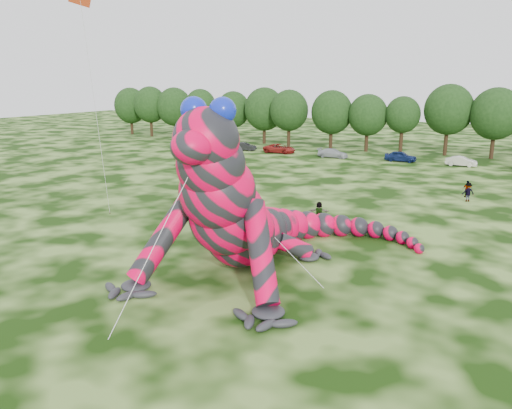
{
  "coord_description": "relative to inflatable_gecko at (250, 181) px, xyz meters",
  "views": [
    {
      "loc": [
        17.64,
        -20.61,
        11.07
      ],
      "look_at": [
        4.32,
        4.21,
        4.0
      ],
      "focal_mm": 35.0,
      "sensor_mm": 36.0,
      "label": 1
    }
  ],
  "objects": [
    {
      "name": "spectator_5",
      "position": [
        0.63,
        10.15,
        -4.29
      ],
      "size": [
        1.69,
        1.04,
        1.73
      ],
      "primitive_type": "imported",
      "rotation": [
        0.0,
        0.0,
        3.5
      ],
      "color": "gray",
      "rests_on": "ground"
    },
    {
      "name": "spectator_2",
      "position": [
        10.26,
        23.45,
        -4.26
      ],
      "size": [
        1.34,
        1.15,
        1.79
      ],
      "primitive_type": "imported",
      "rotation": [
        0.0,
        0.0,
        3.65
      ],
      "color": "gray",
      "rests_on": "ground"
    },
    {
      "name": "inflatable_gecko",
      "position": [
        0.0,
        0.0,
        0.0
      ],
      "size": [
        18.8,
        21.81,
        10.31
      ],
      "primitive_type": null,
      "rotation": [
        0.0,
        0.0,
        0.07
      ],
      "color": "#F2003C",
      "rests_on": "ground"
    },
    {
      "name": "tree_11",
      "position": [
        10.41,
        52.99,
        -0.12
      ],
      "size": [
        7.01,
        6.31,
        10.07
      ],
      "primitive_type": null,
      "color": "black",
      "rests_on": "ground"
    },
    {
      "name": "tree_5",
      "position": [
        -26.5,
        53.23,
        -0.26
      ],
      "size": [
        7.16,
        6.44,
        9.8
      ],
      "primitive_type": null,
      "color": "black",
      "rests_on": "ground"
    },
    {
      "name": "spectator_3",
      "position": [
        10.03,
        25.3,
        -4.34
      ],
      "size": [
        1.03,
        0.8,
        1.63
      ],
      "primitive_type": "imported",
      "rotation": [
        0.0,
        0.0,
        3.63
      ],
      "color": "gray",
      "rests_on": "ground"
    },
    {
      "name": "spectator_1",
      "position": [
        -12.65,
        18.15,
        -4.35
      ],
      "size": [
        0.91,
        0.78,
        1.6
      ],
      "primitive_type": "imported",
      "rotation": [
        0.0,
        0.0,
        2.89
      ],
      "color": "gray",
      "rests_on": "ground"
    },
    {
      "name": "tree_1",
      "position": [
        -51.73,
        52.84,
        -0.25
      ],
      "size": [
        6.74,
        6.07,
        9.81
      ],
      "primitive_type": null,
      "color": "black",
      "rests_on": "ground"
    },
    {
      "name": "car_3",
      "position": [
        -10.07,
        43.26,
        -4.51
      ],
      "size": [
        4.49,
        1.85,
        1.3
      ],
      "primitive_type": "imported",
      "rotation": [
        0.0,
        0.0,
        1.56
      ],
      "color": "#A7ABB0",
      "rests_on": "ground"
    },
    {
      "name": "tree_9",
      "position": [
        -2.31,
        52.14,
        -0.82
      ],
      "size": [
        5.27,
        4.74,
        8.68
      ],
      "primitive_type": null,
      "color": "black",
      "rests_on": "ground"
    },
    {
      "name": "tree_6",
      "position": [
        -20.93,
        51.48,
        -0.41
      ],
      "size": [
        6.52,
        5.86,
        9.49
      ],
      "primitive_type": null,
      "color": "black",
      "rests_on": "ground"
    },
    {
      "name": "tree_4",
      "position": [
        -33.01,
        53.5,
        -0.63
      ],
      "size": [
        6.22,
        5.6,
        9.06
      ],
      "primitive_type": null,
      "color": "black",
      "rests_on": "ground"
    },
    {
      "name": "tree_2",
      "position": [
        -46.39,
        53.55,
        -0.33
      ],
      "size": [
        7.04,
        6.34,
        9.64
      ],
      "primitive_type": null,
      "color": "black",
      "rests_on": "ground"
    },
    {
      "name": "car_1",
      "position": [
        -25.13,
        43.64,
        -4.52
      ],
      "size": [
        4.0,
        1.9,
        1.27
      ],
      "primitive_type": "imported",
      "rotation": [
        0.0,
        0.0,
        1.72
      ],
      "color": "black",
      "rests_on": "ground"
    },
    {
      "name": "ground",
      "position": [
        -3.37,
        -5.21,
        -5.15
      ],
      "size": [
        240.0,
        240.0,
        0.0
      ],
      "primitive_type": "plane",
      "color": "#16330A",
      "rests_on": "ground"
    },
    {
      "name": "flying_kite",
      "position": [
        -13.38,
        0.51,
        10.02
      ],
      "size": [
        3.58,
        4.71,
        17.35
      ],
      "color": "#BF3A17",
      "rests_on": "ground"
    },
    {
      "name": "tree_3",
      "position": [
        -39.09,
        51.86,
        -0.43
      ],
      "size": [
        5.81,
        5.23,
        9.44
      ],
      "primitive_type": null,
      "color": "black",
      "rests_on": "ground"
    },
    {
      "name": "spectator_4",
      "position": [
        -21.63,
        25.95,
        -4.22
      ],
      "size": [
        1.06,
        1.07,
        1.87
      ],
      "primitive_type": "imported",
      "rotation": [
        0.0,
        0.0,
        2.31
      ],
      "color": "gray",
      "rests_on": "ground"
    },
    {
      "name": "car_5",
      "position": [
        7.37,
        44.14,
        -4.51
      ],
      "size": [
        3.94,
        1.47,
        1.29
      ],
      "primitive_type": "imported",
      "rotation": [
        0.0,
        0.0,
        1.54
      ],
      "color": "beige",
      "rests_on": "ground"
    },
    {
      "name": "car_0",
      "position": [
        -36.19,
        44.23,
        -4.52
      ],
      "size": [
        3.89,
        2.0,
        1.27
      ],
      "primitive_type": "imported",
      "rotation": [
        0.0,
        0.0,
        1.43
      ],
      "color": "silver",
      "rests_on": "ground"
    },
    {
      "name": "tree_8",
      "position": [
        -7.59,
        51.78,
        -0.68
      ],
      "size": [
        6.14,
        5.53,
        8.94
      ],
      "primitive_type": null,
      "color": "black",
      "rests_on": "ground"
    },
    {
      "name": "tree_10",
      "position": [
        4.02,
        53.37,
        0.1
      ],
      "size": [
        7.09,
        6.38,
        10.5
      ],
      "primitive_type": null,
      "color": "black",
      "rests_on": "ground"
    },
    {
      "name": "spectator_0",
      "position": [
        -15.24,
        19.39,
        -4.33
      ],
      "size": [
        0.68,
        0.71,
        1.64
      ],
      "primitive_type": "imported",
      "rotation": [
        0.0,
        0.0,
        5.38
      ],
      "color": "gray",
      "rests_on": "ground"
    },
    {
      "name": "tree_7",
      "position": [
        -13.45,
        51.59,
        -0.42
      ],
      "size": [
        6.68,
        6.01,
        9.48
      ],
      "primitive_type": null,
      "color": "black",
      "rests_on": "ground"
    },
    {
      "name": "tree_0",
      "position": [
        -57.93,
        54.03,
        -0.4
      ],
      "size": [
        6.91,
        6.22,
        9.51
      ],
      "primitive_type": null,
      "color": "black",
      "rests_on": "ground"
    },
    {
      "name": "car_4",
      "position": [
        -0.52,
        44.24,
        -4.42
      ],
      "size": [
        4.35,
        1.87,
        1.46
      ],
      "primitive_type": "imported",
      "rotation": [
        0.0,
        0.0,
        1.6
      ],
      "color": "#112050",
      "rests_on": "ground"
    },
    {
      "name": "car_2",
      "position": [
        -18.95,
        43.79,
        -4.46
      ],
      "size": [
        5.01,
        2.32,
        1.39
      ],
      "primitive_type": "imported",
      "rotation": [
        0.0,
        0.0,
        1.57
      ],
      "color": "maroon",
      "rests_on": "ground"
    }
  ]
}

